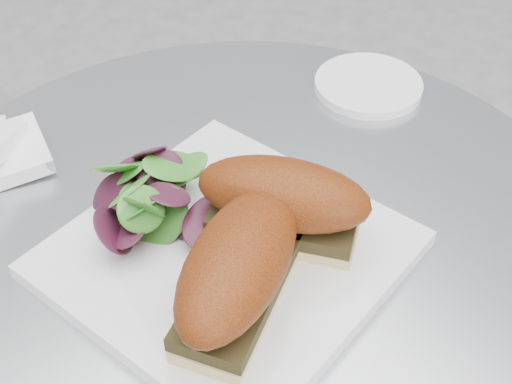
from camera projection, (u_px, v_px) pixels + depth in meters
table at (248, 379)px, 0.84m from camera, size 0.70×0.70×0.73m
plate at (228, 255)px, 0.64m from camera, size 0.33×0.33×0.02m
sandwich_left at (238, 269)px, 0.56m from camera, size 0.19×0.16×0.08m
sandwich_right at (283, 201)px, 0.62m from camera, size 0.15×0.16×0.08m
salad at (150, 204)px, 0.64m from camera, size 0.13×0.13×0.05m
saucer at (368, 85)px, 0.84m from camera, size 0.13×0.13×0.01m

